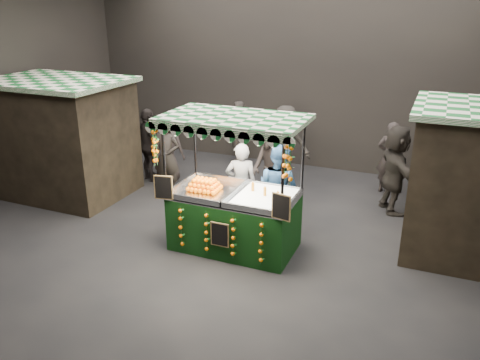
% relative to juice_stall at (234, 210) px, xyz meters
% --- Properties ---
extents(ground, '(12.00, 12.00, 0.00)m').
position_rel_juice_stall_xyz_m(ground, '(-0.22, -0.03, -0.75)').
color(ground, black).
rests_on(ground, ground).
extents(market_hall, '(12.10, 10.10, 5.05)m').
position_rel_juice_stall_xyz_m(market_hall, '(-0.22, -0.03, 2.63)').
color(market_hall, black).
rests_on(market_hall, ground).
extents(neighbour_stall_left, '(3.00, 2.20, 2.60)m').
position_rel_juice_stall_xyz_m(neighbour_stall_left, '(-4.62, 0.97, 0.56)').
color(neighbour_stall_left, black).
rests_on(neighbour_stall_left, ground).
extents(juice_stall, '(2.49, 1.46, 2.41)m').
position_rel_juice_stall_xyz_m(juice_stall, '(0.00, 0.00, 0.00)').
color(juice_stall, black).
rests_on(juice_stall, ground).
extents(vendor_grey, '(0.71, 0.59, 1.66)m').
position_rel_juice_stall_xyz_m(vendor_grey, '(-0.28, 0.97, 0.08)').
color(vendor_grey, slate).
rests_on(vendor_grey, ground).
extents(vendor_blue, '(1.00, 0.88, 1.74)m').
position_rel_juice_stall_xyz_m(vendor_blue, '(0.48, 0.98, 0.12)').
color(vendor_blue, navy).
rests_on(vendor_blue, ground).
extents(shopper_0, '(0.67, 0.47, 1.73)m').
position_rel_juice_stall_xyz_m(shopper_0, '(-2.47, 1.85, 0.12)').
color(shopper_0, '#2B2723').
rests_on(shopper_0, ground).
extents(shopper_1, '(1.13, 1.13, 1.86)m').
position_rel_juice_stall_xyz_m(shopper_1, '(0.02, 1.77, 0.18)').
color(shopper_1, black).
rests_on(shopper_1, ground).
extents(shopper_2, '(1.12, 0.92, 1.78)m').
position_rel_juice_stall_xyz_m(shopper_2, '(-3.29, 2.40, 0.14)').
color(shopper_2, '#292321').
rests_on(shopper_2, ground).
extents(shopper_3, '(1.38, 1.08, 1.87)m').
position_rel_juice_stall_xyz_m(shopper_3, '(-0.23, 3.60, 0.19)').
color(shopper_3, '#2A2622').
rests_on(shopper_3, ground).
extents(shopper_4, '(0.88, 0.65, 1.66)m').
position_rel_juice_stall_xyz_m(shopper_4, '(-2.89, 2.58, 0.08)').
color(shopper_4, '#2A2322').
rests_on(shopper_4, ground).
extents(shopper_5, '(1.27, 1.78, 1.86)m').
position_rel_juice_stall_xyz_m(shopper_5, '(2.40, 2.78, 0.18)').
color(shopper_5, '#2E2925').
rests_on(shopper_5, ground).
extents(shopper_6, '(0.56, 0.70, 1.68)m').
position_rel_juice_stall_xyz_m(shopper_6, '(-1.87, 4.49, 0.09)').
color(shopper_6, '#2E2925').
rests_on(shopper_6, ground).
extents(shopper_7, '(0.65, 0.47, 1.67)m').
position_rel_juice_stall_xyz_m(shopper_7, '(2.19, 3.82, 0.09)').
color(shopper_7, '#2A2422').
rests_on(shopper_7, ground).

